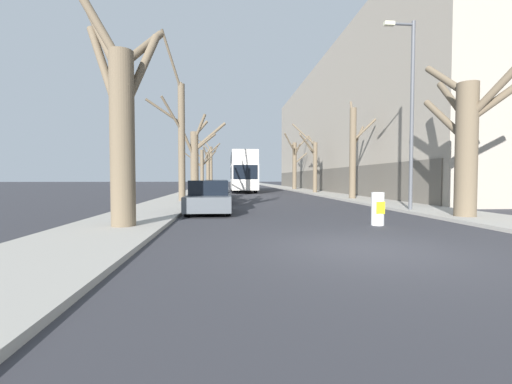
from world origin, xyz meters
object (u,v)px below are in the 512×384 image
at_px(double_decker_bus, 243,170).
at_px(traffic_bollard, 378,209).
at_px(parked_car_2, 217,189).
at_px(street_tree_right_0, 468,136).
at_px(street_tree_right_1, 353,151).
at_px(street_tree_left_5, 210,164).
at_px(street_tree_left_2, 196,157).
at_px(lamp_post, 410,107).
at_px(street_tree_right_3, 295,163).
at_px(street_tree_left_0, 121,117).
at_px(street_tree_right_2, 313,161).
at_px(street_tree_left_4, 208,167).
at_px(street_tree_left_3, 202,168).
at_px(parked_car_0, 209,198).
at_px(parked_car_1, 214,193).
at_px(street_tree_left_1, 180,135).

xyz_separation_m(double_decker_bus, traffic_bollard, (2.97, -27.12, -1.91)).
bearing_deg(double_decker_bus, parked_car_2, -102.78).
height_order(street_tree_right_0, street_tree_right_1, street_tree_right_1).
height_order(street_tree_left_5, traffic_bollard, street_tree_left_5).
relative_size(street_tree_left_2, lamp_post, 0.88).
xyz_separation_m(street_tree_right_0, street_tree_right_3, (0.06, 31.75, 0.46)).
xyz_separation_m(street_tree_left_0, double_decker_bus, (4.89, 27.32, -0.83)).
bearing_deg(street_tree_right_2, street_tree_left_4, 118.89).
bearing_deg(street_tree_left_5, street_tree_left_3, -90.30).
relative_size(street_tree_right_3, double_decker_bus, 0.71).
bearing_deg(traffic_bollard, street_tree_right_1, 72.47).
bearing_deg(double_decker_bus, street_tree_left_5, 100.02).
height_order(street_tree_left_0, parked_car_0, street_tree_left_0).
xyz_separation_m(street_tree_right_1, parked_car_2, (-9.52, 3.18, -2.72)).
xyz_separation_m(street_tree_left_4, street_tree_left_5, (-0.09, 10.07, 0.82)).
bearing_deg(street_tree_left_3, double_decker_bus, -49.91).
relative_size(street_tree_right_1, traffic_bollard, 6.62).
bearing_deg(street_tree_left_3, street_tree_right_3, 1.00).
xyz_separation_m(street_tree_left_4, lamp_post, (10.83, -39.90, 1.30)).
distance_m(street_tree_right_0, street_tree_right_1, 11.24).
bearing_deg(street_tree_left_5, street_tree_right_0, -77.48).
xyz_separation_m(street_tree_left_3, parked_car_1, (2.27, -22.60, -2.18)).
height_order(street_tree_left_2, parked_car_0, street_tree_left_2).
bearing_deg(street_tree_left_2, street_tree_right_2, 7.58).
distance_m(street_tree_left_1, parked_car_0, 7.69).
relative_size(street_tree_right_3, lamp_post, 0.88).
height_order(street_tree_left_3, parked_car_0, street_tree_left_3).
height_order(street_tree_left_1, street_tree_right_2, street_tree_left_1).
height_order(street_tree_left_0, traffic_bollard, street_tree_left_0).
distance_m(street_tree_right_0, parked_car_0, 10.29).
relative_size(parked_car_1, traffic_bollard, 4.17).
distance_m(double_decker_bus, parked_car_2, 11.79).
bearing_deg(traffic_bollard, street_tree_left_3, 103.37).
bearing_deg(street_tree_left_4, street_tree_left_3, -91.06).
bearing_deg(street_tree_left_4, street_tree_right_1, -69.69).
distance_m(parked_car_2, traffic_bollard, 16.70).
bearing_deg(double_decker_bus, traffic_bollard, -83.76).
bearing_deg(street_tree_left_5, double_decker_bus, -79.98).
bearing_deg(street_tree_left_2, lamp_post, -58.42).
relative_size(street_tree_right_1, parked_car_1, 1.59).
bearing_deg(parked_car_0, street_tree_left_1, 107.52).
relative_size(street_tree_left_5, parked_car_2, 2.07).
bearing_deg(street_tree_right_1, lamp_post, -94.96).
distance_m(street_tree_left_5, street_tree_right_2, 32.99).
relative_size(street_tree_left_0, street_tree_right_3, 1.02).
xyz_separation_m(street_tree_right_2, double_decker_bus, (-6.84, 4.06, -0.77)).
relative_size(street_tree_left_4, street_tree_right_2, 0.99).
distance_m(street_tree_right_1, parked_car_2, 10.40).
distance_m(street_tree_left_3, street_tree_right_0, 33.68).
relative_size(street_tree_right_2, street_tree_right_3, 0.96).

